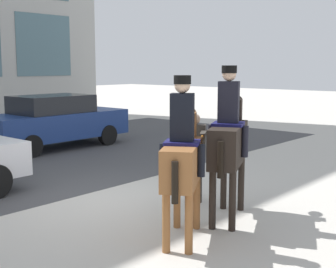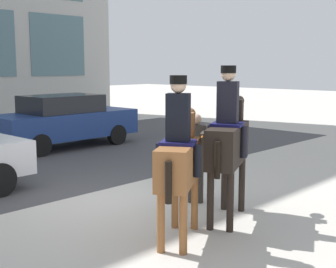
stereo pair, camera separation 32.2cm
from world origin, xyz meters
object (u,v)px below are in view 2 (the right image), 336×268
Objects in this scene: mounted_horse_companion at (228,140)px; street_car_far_lane at (64,120)px; pedestrian_bystander at (196,151)px; mounted_horse_lead at (179,157)px.

mounted_horse_companion is 8.10m from street_car_far_lane.
mounted_horse_companion reaches higher than pedestrian_bystander.
mounted_horse_companion is 1.10m from pedestrian_bystander.
pedestrian_bystander is 0.37× the size of street_car_far_lane.
mounted_horse_lead is 0.95× the size of mounted_horse_companion.
pedestrian_bystander is at bearing 44.37° from mounted_horse_companion.
mounted_horse_companion reaches higher than street_car_far_lane.
pedestrian_bystander is (1.57, 1.00, -0.25)m from mounted_horse_lead.
mounted_horse_companion is (1.21, 0.02, 0.10)m from mounted_horse_lead.
mounted_horse_companion is at bearing 36.90° from pedestrian_bystander.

